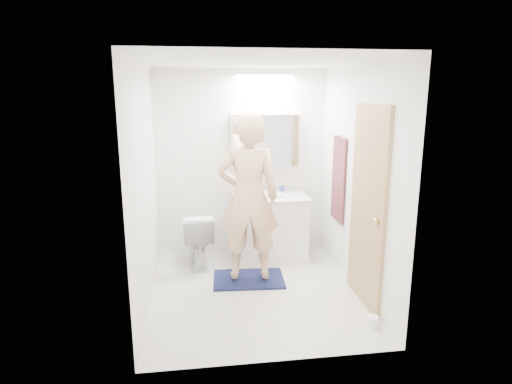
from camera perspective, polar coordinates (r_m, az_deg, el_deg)
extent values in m
plane|color=silver|center=(4.78, -0.18, -13.06)|extent=(2.50, 2.50, 0.00)
plane|color=white|center=(4.30, -0.20, 17.00)|extent=(2.50, 2.50, 0.00)
plane|color=white|center=(5.60, -1.94, 3.78)|extent=(2.50, 0.00, 2.50)
plane|color=white|center=(3.19, 2.89, -3.48)|extent=(2.50, 0.00, 2.50)
plane|color=white|center=(4.37, -14.61, 0.70)|extent=(0.00, 2.50, 2.50)
plane|color=white|center=(4.66, 13.34, 1.51)|extent=(0.00, 2.50, 2.50)
cube|color=white|center=(5.57, 1.86, -4.87)|extent=(0.90, 0.55, 0.78)
cube|color=silver|center=(5.45, 1.89, -0.77)|extent=(0.95, 0.58, 0.04)
cylinder|color=white|center=(5.47, 1.84, -0.34)|extent=(0.36, 0.36, 0.03)
cylinder|color=silver|center=(5.64, 1.52, 0.75)|extent=(0.02, 0.02, 0.16)
cube|color=white|center=(5.53, 1.23, 6.80)|extent=(0.88, 0.14, 0.70)
cube|color=silver|center=(5.45, 1.36, 6.71)|extent=(0.84, 0.01, 0.66)
imported|color=white|center=(5.40, -7.72, -6.13)|extent=(0.42, 0.69, 0.68)
cube|color=#13183B|center=(5.04, -0.98, -11.46)|extent=(0.83, 0.60, 0.02)
imported|color=#E3B188|center=(4.72, -1.02, -0.79)|extent=(0.70, 0.49, 1.85)
cube|color=tan|center=(4.38, 14.60, -1.97)|extent=(0.04, 0.80, 2.00)
sphere|color=gold|center=(4.12, 15.63, -3.74)|extent=(0.06, 0.06, 0.06)
cube|color=#12243B|center=(5.18, 10.87, 1.65)|extent=(0.02, 0.42, 1.00)
cylinder|color=silver|center=(5.10, 10.98, 7.38)|extent=(0.07, 0.02, 0.02)
imported|color=beige|center=(5.53, -1.33, 0.77)|extent=(0.11, 0.11, 0.21)
imported|color=#5888BD|center=(5.58, 0.08, 0.59)|extent=(0.09, 0.09, 0.16)
imported|color=#3C4EB6|center=(5.62, 3.43, 0.30)|extent=(0.11, 0.11, 0.09)
cylinder|color=white|center=(4.27, 15.17, -16.24)|extent=(0.11, 0.11, 0.10)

